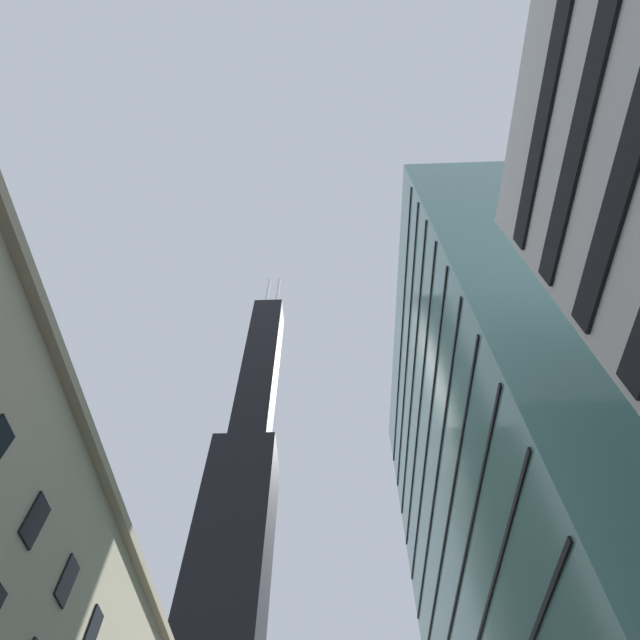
% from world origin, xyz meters
% --- Properties ---
extents(dark_skyscraper, '(23.42, 23.42, 197.28)m').
position_xyz_m(dark_skyscraper, '(-20.03, 98.07, 57.47)').
color(dark_skyscraper, black).
rests_on(dark_skyscraper, ground).
extents(glass_office_midrise, '(18.05, 37.44, 53.58)m').
position_xyz_m(glass_office_midrise, '(19.97, 26.56, 26.79)').
color(glass_office_midrise, slate).
rests_on(glass_office_midrise, ground).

